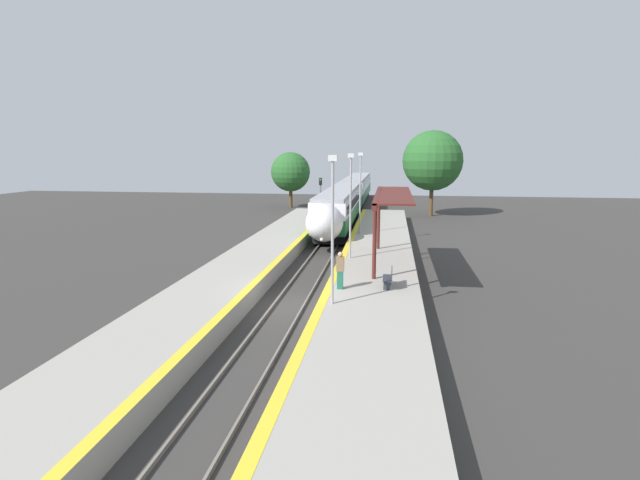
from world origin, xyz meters
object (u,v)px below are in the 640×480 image
at_px(person_waiting, 340,270).
at_px(railway_signal, 320,197).
at_px(train, 349,196).
at_px(platform_bench, 389,278).
at_px(lamppost_near, 333,222).
at_px(lamppost_far, 360,188).
at_px(lamppost_mid, 351,200).

relative_size(person_waiting, railway_signal, 0.38).
bearing_deg(railway_signal, train, 75.82).
height_order(platform_bench, lamppost_near, lamppost_near).
xyz_separation_m(person_waiting, lamppost_far, (-0.10, 15.97, 2.58)).
bearing_deg(platform_bench, train, 97.98).
height_order(platform_bench, lamppost_mid, lamppost_mid).
height_order(train, lamppost_mid, lamppost_mid).
height_order(railway_signal, lamppost_near, lamppost_near).
bearing_deg(lamppost_mid, lamppost_far, 90.00).
xyz_separation_m(railway_signal, lamppost_near, (4.44, -27.86, 1.60)).
bearing_deg(lamppost_far, lamppost_mid, -90.00).
bearing_deg(person_waiting, lamppost_mid, 90.84).
height_order(train, lamppost_near, lamppost_near).
relative_size(person_waiting, lamppost_far, 0.28).
xyz_separation_m(train, person_waiting, (2.41, -33.99, -0.31)).
bearing_deg(platform_bench, lamppost_mid, 110.86).
bearing_deg(platform_bench, person_waiting, -164.75).
relative_size(person_waiting, lamppost_near, 0.28).
relative_size(train, person_waiting, 26.50).
distance_m(platform_bench, lamppost_near, 4.83).
distance_m(railway_signal, lamppost_mid, 19.31).
xyz_separation_m(person_waiting, railway_signal, (-4.54, 25.56, 0.99)).
bearing_deg(person_waiting, lamppost_far, 90.36).
height_order(train, railway_signal, railway_signal).
height_order(train, platform_bench, train).
distance_m(person_waiting, lamppost_far, 16.18).
bearing_deg(railway_signal, lamppost_mid, -76.67).
bearing_deg(railway_signal, lamppost_far, -65.17).
bearing_deg(lamppost_near, person_waiting, 87.50).
distance_m(train, platform_bench, 33.71).
distance_m(railway_signal, lamppost_near, 28.26).
xyz_separation_m(person_waiting, lamppost_mid, (-0.10, 6.84, 2.58)).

